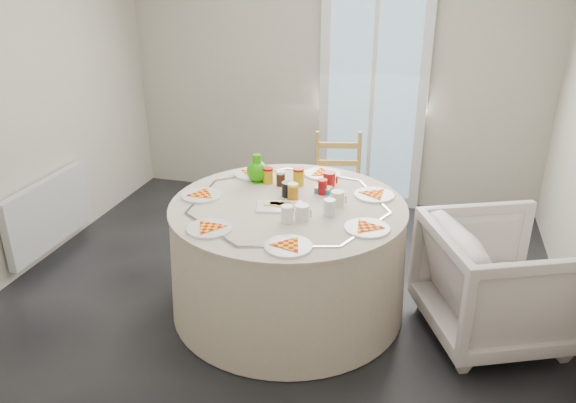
% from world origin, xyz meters
% --- Properties ---
extents(floor, '(4.00, 4.00, 0.00)m').
position_xyz_m(floor, '(0.00, 0.00, 0.00)').
color(floor, black).
rests_on(floor, ground).
extents(wall_back, '(4.00, 0.02, 2.60)m').
position_xyz_m(wall_back, '(0.00, 2.00, 1.30)').
color(wall_back, '#BCB5A3').
rests_on(wall_back, floor).
extents(wall_left, '(0.02, 4.00, 2.60)m').
position_xyz_m(wall_left, '(-2.00, 0.00, 1.30)').
color(wall_left, '#BCB5A3').
rests_on(wall_left, floor).
extents(glass_door, '(1.00, 0.08, 2.10)m').
position_xyz_m(glass_door, '(0.40, 1.95, 1.05)').
color(glass_door, silver).
rests_on(glass_door, floor).
extents(radiator, '(0.07, 1.00, 0.55)m').
position_xyz_m(radiator, '(-1.94, 0.20, 0.38)').
color(radiator, silver).
rests_on(radiator, floor).
extents(table, '(1.61, 1.61, 0.81)m').
position_xyz_m(table, '(0.11, -0.02, 0.38)').
color(table, beige).
rests_on(table, floor).
extents(wooden_chair, '(0.49, 0.48, 0.93)m').
position_xyz_m(wooden_chair, '(0.25, 1.07, 0.47)').
color(wooden_chair, '#AD8B3C').
rests_on(wooden_chair, floor).
extents(armchair, '(1.05, 1.08, 0.86)m').
position_xyz_m(armchair, '(1.48, 0.01, 0.39)').
color(armchair, beige).
rests_on(armchair, floor).
extents(place_settings, '(1.52, 1.52, 0.03)m').
position_xyz_m(place_settings, '(0.11, -0.02, 0.77)').
color(place_settings, silver).
rests_on(place_settings, table).
extents(jar_cluster, '(0.52, 0.36, 0.14)m').
position_xyz_m(jar_cluster, '(0.07, 0.26, 0.82)').
color(jar_cluster, '#975A24').
rests_on(jar_cluster, table).
extents(butter_tub, '(0.12, 0.09, 0.04)m').
position_xyz_m(butter_tub, '(0.29, 0.23, 0.79)').
color(butter_tub, '#0E6491').
rests_on(butter_tub, table).
extents(green_pitcher, '(0.16, 0.16, 0.20)m').
position_xyz_m(green_pitcher, '(-0.21, 0.32, 0.87)').
color(green_pitcher, '#299E05').
rests_on(green_pitcher, table).
extents(cheese_platter, '(0.32, 0.25, 0.04)m').
position_xyz_m(cheese_platter, '(0.07, -0.09, 0.77)').
color(cheese_platter, silver).
rests_on(cheese_platter, table).
extents(mugs_glasses, '(0.76, 0.76, 0.12)m').
position_xyz_m(mugs_glasses, '(0.25, -0.01, 0.81)').
color(mugs_glasses, '#A7A7A7').
rests_on(mugs_glasses, table).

